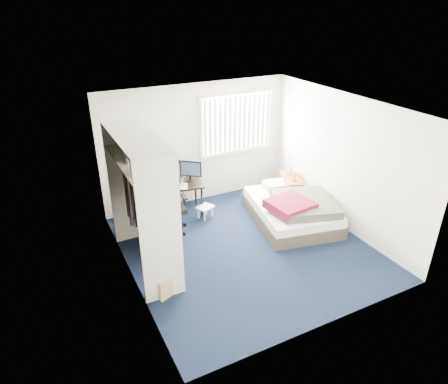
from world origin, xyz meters
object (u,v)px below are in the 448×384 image
object	(u,v)px
desk	(168,182)
bed	(293,209)
nightstand	(291,180)
office_chair	(170,207)

from	to	relation	value
desk	bed	world-z (taller)	desk
desk	bed	size ratio (longest dim) A/B	0.67
desk	nightstand	size ratio (longest dim) A/B	1.59
desk	nightstand	bearing A→B (deg)	-13.38
desk	office_chair	xyz separation A→B (m)	(-0.19, -0.57, -0.23)
desk	nightstand	xyz separation A→B (m)	(2.52, -0.60, -0.22)
desk	bed	bearing A→B (deg)	-34.29
nightstand	office_chair	bearing A→B (deg)	179.44
office_chair	nightstand	xyz separation A→B (m)	(2.71, -0.03, 0.01)
nightstand	bed	distance (m)	0.95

